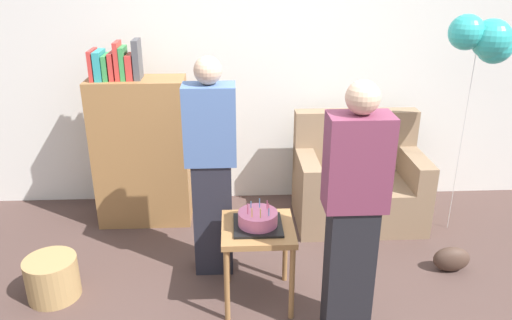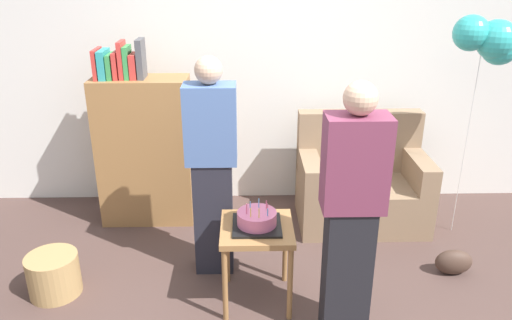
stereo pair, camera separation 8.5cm
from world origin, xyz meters
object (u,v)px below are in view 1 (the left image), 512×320
(couch, at_px, (357,184))
(balloon_bunch, at_px, (485,39))
(handbag, at_px, (451,259))
(bookshelf, at_px, (141,149))
(person_blowing_candles, at_px, (211,168))
(wicker_basket, at_px, (52,278))
(birthday_cake, at_px, (258,220))
(person_holding_cake, at_px, (353,214))
(side_table, at_px, (258,238))

(couch, relative_size, balloon_bunch, 0.60)
(handbag, bearing_deg, balloon_bunch, 65.15)
(bookshelf, relative_size, balloon_bunch, 0.88)
(person_blowing_candles, bearing_deg, wicker_basket, -152.11)
(couch, bearing_deg, wicker_basket, -156.71)
(wicker_basket, bearing_deg, person_blowing_candles, 14.66)
(balloon_bunch, bearing_deg, birthday_cake, -154.29)
(person_blowing_candles, relative_size, handbag, 5.82)
(couch, relative_size, wicker_basket, 3.06)
(bookshelf, xyz_separation_m, balloon_bunch, (2.71, -0.35, 0.97))
(bookshelf, height_order, handbag, bookshelf)
(bookshelf, bearing_deg, balloon_bunch, -7.47)
(bookshelf, distance_m, balloon_bunch, 2.90)
(person_blowing_candles, distance_m, person_holding_cake, 1.12)
(side_table, bearing_deg, bookshelf, 128.40)
(bookshelf, bearing_deg, person_blowing_candles, -51.54)
(couch, height_order, handbag, couch)
(side_table, xyz_separation_m, handbag, (1.49, 0.27, -0.39))
(side_table, relative_size, balloon_bunch, 0.32)
(wicker_basket, bearing_deg, side_table, -4.02)
(handbag, bearing_deg, couch, 121.93)
(side_table, bearing_deg, birthday_cake, -57.22)
(side_table, xyz_separation_m, person_holding_cake, (0.54, -0.32, 0.34))
(person_blowing_candles, distance_m, balloon_bunch, 2.27)
(couch, relative_size, person_blowing_candles, 0.67)
(birthday_cake, distance_m, person_blowing_candles, 0.54)
(wicker_basket, bearing_deg, handbag, 3.26)
(couch, bearing_deg, person_blowing_candles, -149.88)
(balloon_bunch, bearing_deg, wicker_basket, -166.85)
(handbag, distance_m, balloon_bunch, 1.68)
(side_table, bearing_deg, couch, 49.80)
(bookshelf, height_order, wicker_basket, bookshelf)
(person_holding_cake, relative_size, balloon_bunch, 0.89)
(couch, height_order, person_holding_cake, person_holding_cake)
(couch, distance_m, bookshelf, 1.93)
(birthday_cake, height_order, person_blowing_candles, person_blowing_candles)
(side_table, relative_size, person_blowing_candles, 0.36)
(couch, bearing_deg, balloon_bunch, -19.32)
(couch, distance_m, person_holding_cake, 1.59)
(wicker_basket, xyz_separation_m, balloon_bunch, (3.19, 0.74, 1.50))
(couch, height_order, bookshelf, bookshelf)
(couch, bearing_deg, handbag, -58.07)
(side_table, height_order, birthday_cake, birthday_cake)
(couch, distance_m, side_table, 1.48)
(person_holding_cake, bearing_deg, balloon_bunch, -148.58)
(birthday_cake, bearing_deg, wicker_basket, 175.98)
(bookshelf, distance_m, side_table, 1.54)
(birthday_cake, distance_m, balloon_bunch, 2.20)
(person_holding_cake, distance_m, handbag, 1.33)
(person_blowing_candles, relative_size, person_holding_cake, 1.00)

